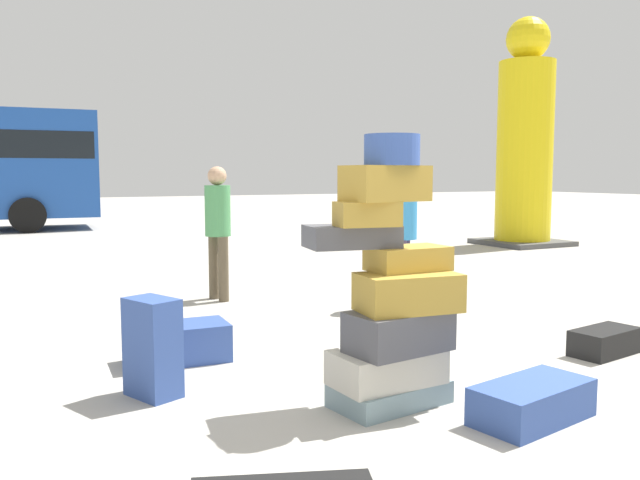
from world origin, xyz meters
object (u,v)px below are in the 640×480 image
suitcase_black_foreground_far (605,342)px  yellow_dummy_statue (525,145)px  suitcase_navy_white_trunk (180,343)px  person_bearded_onlooker (403,225)px  person_tourist_with_camera (218,221)px  suitcase_navy_upright_blue (532,402)px  suitcase_tower (391,296)px  suitcase_navy_behind_tower (153,348)px

suitcase_black_foreground_far → yellow_dummy_statue: yellow_dummy_statue is taller
suitcase_black_foreground_far → suitcase_navy_white_trunk: size_ratio=0.83×
person_bearded_onlooker → suitcase_navy_white_trunk: bearing=-26.4°
person_tourist_with_camera → suitcase_navy_upright_blue: bearing=-6.4°
suitcase_tower → suitcase_black_foreground_far: 2.32m
suitcase_black_foreground_far → person_tourist_with_camera: 4.33m
suitcase_black_foreground_far → suitcase_navy_behind_tower: suitcase_navy_behind_tower is taller
suitcase_navy_upright_blue → suitcase_navy_white_trunk: (-1.57, 2.20, 0.03)m
suitcase_tower → person_tourist_with_camera: bearing=88.4°
suitcase_tower → suitcase_navy_upright_blue: size_ratio=2.22×
person_bearded_onlooker → yellow_dummy_statue: bearing=169.5°
suitcase_navy_upright_blue → suitcase_black_foreground_far: suitcase_navy_upright_blue is taller
suitcase_tower → person_bearded_onlooker: bearing=54.6°
suitcase_navy_upright_blue → suitcase_navy_behind_tower: 2.45m
suitcase_navy_white_trunk → person_bearded_onlooker: 3.08m
suitcase_black_foreground_far → suitcase_navy_upright_blue: bearing=-162.1°
suitcase_tower → yellow_dummy_statue: size_ratio=0.37×
person_bearded_onlooker → person_tourist_with_camera: 2.16m
suitcase_navy_white_trunk → person_bearded_onlooker: person_bearded_onlooker is taller
person_bearded_onlooker → suitcase_black_foreground_far: bearing=52.6°
suitcase_navy_white_trunk → yellow_dummy_statue: size_ratio=0.16×
suitcase_navy_white_trunk → person_tourist_with_camera: size_ratio=0.47×
suitcase_navy_upright_blue → person_bearded_onlooker: person_bearded_onlooker is taller
suitcase_navy_upright_blue → person_tourist_with_camera: bearing=85.7°
suitcase_navy_white_trunk → yellow_dummy_statue: bearing=34.1°
suitcase_black_foreground_far → yellow_dummy_statue: bearing=41.5°
suitcase_navy_upright_blue → yellow_dummy_statue: (7.11, 7.46, 1.99)m
suitcase_navy_upright_blue → yellow_dummy_statue: bearing=35.6°
suitcase_tower → person_bearded_onlooker: (1.85, 2.61, 0.20)m
suitcase_navy_upright_blue → suitcase_navy_behind_tower: size_ratio=1.17×
suitcase_tower → suitcase_navy_upright_blue: suitcase_tower is taller
suitcase_black_foreground_far → suitcase_navy_behind_tower: 3.63m
suitcase_tower → suitcase_black_foreground_far: (2.23, 0.20, -0.61)m
suitcase_navy_upright_blue → yellow_dummy_statue: size_ratio=0.17×
suitcase_tower → person_tourist_with_camera: (0.11, 3.89, 0.22)m
suitcase_navy_behind_tower → suitcase_black_foreground_far: bearing=-33.2°
suitcase_black_foreground_far → yellow_dummy_statue: (5.50, 6.65, 1.99)m
suitcase_navy_behind_tower → person_tourist_with_camera: person_tourist_with_camera is taller
suitcase_black_foreground_far → person_tourist_with_camera: size_ratio=0.39×
yellow_dummy_statue → suitcase_navy_white_trunk: bearing=-148.8°
suitcase_black_foreground_far → suitcase_navy_behind_tower: bearing=160.6°
suitcase_tower → person_tourist_with_camera: 3.90m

